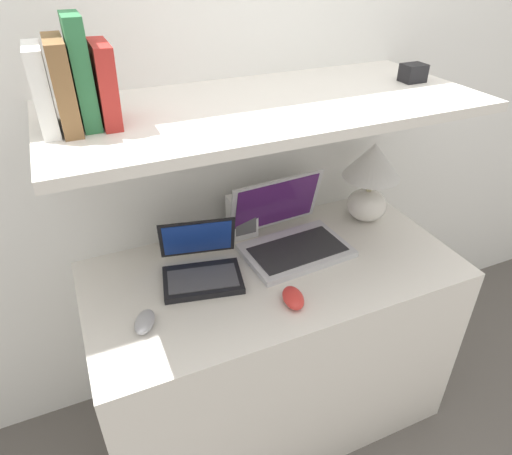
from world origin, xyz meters
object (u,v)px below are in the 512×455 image
table_lamp (371,175)px  second_mouse (145,322)px  laptop_large (290,235)px  book_white (41,90)px  router_box (242,216)px  book_brown (62,85)px  book_green (81,73)px  book_red (105,84)px  computer_mouse (293,298)px  shelf_gadget (413,73)px  laptop_small (201,266)px

table_lamp → second_mouse: size_ratio=2.87×
laptop_large → second_mouse: (-0.54, -0.18, -0.03)m
book_white → router_box: bearing=16.3°
laptop_large → book_brown: bearing=-177.9°
book_white → book_green: (0.09, 0.00, 0.03)m
router_box → book_red: bearing=-158.6°
computer_mouse → shelf_gadget: shelf_gadget is taller
table_lamp → book_brown: bearing=-175.6°
book_brown → shelf_gadget: bearing=0.0°
second_mouse → book_white: 0.63m
book_red → shelf_gadget: bearing=0.0°
second_mouse → book_brown: book_brown is taller
computer_mouse → shelf_gadget: size_ratio=1.54×
book_brown → book_red: bearing=0.0°
router_box → shelf_gadget: size_ratio=2.18×
computer_mouse → second_mouse: bearing=169.6°
table_lamp → shelf_gadget: shelf_gadget is taller
router_box → book_white: 0.77m
second_mouse → shelf_gadget: bearing=9.9°
book_green → shelf_gadget: (0.95, 0.00, -0.10)m
book_white → laptop_large: bearing=2.0°
laptop_small → shelf_gadget: (0.72, 0.01, 0.51)m
computer_mouse → book_red: 0.75m
second_mouse → router_box: 0.53m
router_box → book_green: size_ratio=0.63×
laptop_small → router_box: (0.21, 0.16, 0.04)m
laptop_large → router_box: size_ratio=2.38×
book_green → book_red: book_green is taller
table_lamp → book_green: bearing=-175.4°
computer_mouse → laptop_small: bearing=131.9°
table_lamp → router_box: size_ratio=1.97×
laptop_small → book_red: (-0.19, 0.01, 0.58)m
book_brown → router_box: bearing=17.7°
book_white → book_brown: size_ratio=0.94×
book_red → book_white: bearing=180.0°
router_box → book_brown: bearing=-162.3°
laptop_small → computer_mouse: size_ratio=2.58×
router_box → book_white: book_white is taller
book_red → shelf_gadget: book_red is taller
book_red → router_box: bearing=21.4°
laptop_small → second_mouse: size_ratio=2.66×
computer_mouse → shelf_gadget: 0.78m
book_white → second_mouse: bearing=-54.9°
book_white → book_brown: bearing=0.0°
book_brown → laptop_small: bearing=-1.9°
table_lamp → second_mouse: bearing=-165.2°
laptop_small → second_mouse: (-0.21, -0.15, -0.02)m
book_white → book_red: size_ratio=1.02×
book_brown → table_lamp: bearing=4.4°
second_mouse → book_white: book_white is taller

